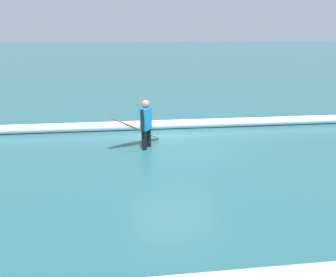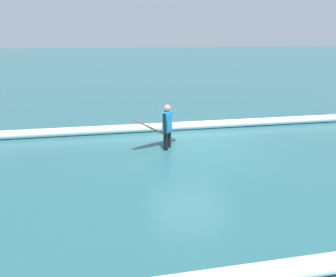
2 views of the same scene
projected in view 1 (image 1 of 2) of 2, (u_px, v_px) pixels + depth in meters
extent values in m
plane|color=#25575E|center=(174.00, 144.00, 9.30)|extent=(190.93, 190.93, 0.00)
cylinder|color=black|center=(144.00, 140.00, 8.79)|extent=(0.14, 0.14, 0.55)
cylinder|color=black|center=(149.00, 137.00, 9.03)|extent=(0.14, 0.14, 0.55)
cube|color=#198CD8|center=(146.00, 119.00, 8.72)|extent=(0.35, 0.39, 0.61)
sphere|color=#AE735D|center=(146.00, 104.00, 8.59)|extent=(0.22, 0.22, 0.22)
cylinder|color=black|center=(142.00, 121.00, 8.54)|extent=(0.09, 0.23, 0.59)
cylinder|color=black|center=(149.00, 117.00, 8.91)|extent=(0.09, 0.25, 0.59)
ellipsoid|color=#E55926|center=(134.00, 128.00, 8.96)|extent=(1.72, 1.36, 1.14)
ellipsoid|color=red|center=(134.00, 128.00, 8.95)|extent=(1.31, 0.99, 0.92)
cylinder|color=white|center=(138.00, 125.00, 10.63)|extent=(25.23, 1.71, 0.30)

